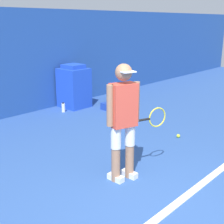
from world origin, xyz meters
name	(u,v)px	position (x,y,z in m)	size (l,w,h in m)	color
ground_plane	(162,224)	(0.00, 0.00, 0.00)	(24.00, 24.00, 0.00)	#2D5193
court_baseline	(155,220)	(0.00, 0.09, 0.01)	(21.60, 0.10, 0.01)	white
tennis_player	(124,118)	(0.49, 0.97, 0.88)	(0.90, 0.38, 1.59)	#A37556
tennis_ball	(178,136)	(2.38, 1.24, 0.03)	(0.07, 0.07, 0.07)	#D1E533
covered_chair	(74,87)	(2.51, 4.35, 0.51)	(0.62, 0.66, 1.08)	blue
equipment_bag	(114,104)	(3.12, 3.55, 0.08)	(0.73, 0.26, 0.17)	#1E3D99
water_bottle	(63,108)	(2.01, 4.18, 0.11)	(0.08, 0.08, 0.23)	white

